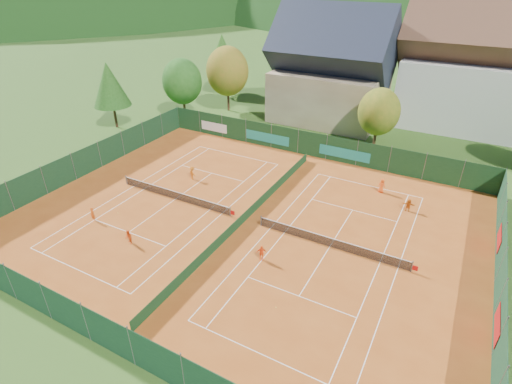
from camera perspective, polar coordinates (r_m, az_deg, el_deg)
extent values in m
plane|color=#2C5019|center=(36.22, -1.52, -4.16)|extent=(600.00, 600.00, 0.00)
cube|color=#A14917|center=(36.21, -1.52, -4.13)|extent=(40.00, 32.00, 0.01)
cube|color=white|center=(48.73, -2.72, 5.29)|extent=(10.97, 0.06, 0.00)
cube|color=white|center=(33.80, -24.23, -10.03)|extent=(10.97, 0.06, 0.00)
cube|color=white|center=(43.61, -17.07, 0.80)|extent=(0.06, 23.77, 0.00)
cube|color=white|center=(37.33, -4.87, -3.07)|extent=(0.06, 23.77, 0.00)
cube|color=white|center=(42.72, -15.75, 0.38)|extent=(0.06, 23.77, 0.00)
cube|color=white|center=(38.00, -6.61, -2.53)|extent=(0.06, 23.77, 0.00)
cube|color=white|center=(44.61, -6.34, 2.70)|extent=(8.23, 0.06, 0.00)
cube|color=white|center=(36.42, -17.73, -5.50)|extent=(8.23, 0.06, 0.00)
cube|color=white|center=(40.22, -11.45, -0.99)|extent=(0.06, 12.80, 0.00)
cube|color=white|center=(43.46, 15.69, 0.91)|extent=(10.97, 0.06, 0.00)
cube|color=white|center=(25.63, 0.95, -22.22)|extent=(10.97, 0.06, 0.00)
cube|color=white|center=(35.22, 2.05, -5.21)|extent=(0.06, 23.77, 0.00)
cube|color=white|center=(32.91, 19.65, -10.16)|extent=(0.06, 23.77, 0.00)
cube|color=white|center=(34.75, 4.08, -5.82)|extent=(0.06, 23.77, 0.00)
cube|color=white|center=(33.00, 17.31, -9.55)|extent=(0.06, 23.77, 0.00)
cube|color=white|center=(38.78, 13.63, -2.52)|extent=(8.23, 0.06, 0.00)
cube|color=white|center=(29.00, 6.16, -14.57)|extent=(8.23, 0.06, 0.00)
cube|color=white|center=(33.64, 10.49, -7.69)|extent=(0.06, 12.80, 0.00)
cylinder|color=#59595B|center=(43.99, -18.02, 1.64)|extent=(0.10, 0.10, 1.02)
cylinder|color=#59595B|center=(36.63, -3.70, -2.79)|extent=(0.10, 0.10, 1.02)
cube|color=black|center=(40.00, -11.51, -0.44)|extent=(12.80, 0.02, 0.86)
cube|color=white|center=(39.78, -11.58, 0.09)|extent=(12.80, 0.04, 0.06)
cube|color=red|center=(36.55, -3.36, -2.98)|extent=(0.40, 0.04, 0.40)
cylinder|color=#59595B|center=(35.28, 0.73, -4.14)|extent=(0.10, 0.10, 1.02)
cylinder|color=#59595B|center=(32.57, 21.37, -9.88)|extent=(0.10, 0.10, 1.02)
cube|color=black|center=(33.37, 10.56, -7.08)|extent=(12.80, 0.02, 0.86)
cube|color=white|center=(33.12, 10.63, -6.48)|extent=(12.80, 0.04, 0.06)
cube|color=red|center=(32.60, 21.79, -10.07)|extent=(0.40, 0.04, 0.40)
cube|color=#14371B|center=(35.93, -1.53, -3.47)|extent=(0.03, 28.80, 1.00)
cube|color=#13361A|center=(48.35, 8.01, 6.75)|extent=(40.00, 0.04, 3.00)
cube|color=teal|center=(50.62, 1.59, 7.74)|extent=(6.00, 0.03, 1.20)
cube|color=teal|center=(47.32, 12.48, 5.39)|extent=(6.00, 0.03, 1.20)
cube|color=silver|center=(54.46, -6.02, 9.22)|extent=(4.00, 0.03, 1.20)
cube|color=#143721|center=(26.06, -20.38, -18.56)|extent=(40.00, 0.04, 3.00)
cube|color=#13351D|center=(47.54, -23.00, 4.16)|extent=(0.04, 32.00, 3.00)
cube|color=#143721|center=(32.33, 31.54, -10.81)|extent=(0.04, 32.00, 3.00)
cube|color=#B21414|center=(29.40, 31.20, -15.90)|extent=(0.03, 3.00, 1.20)
cube|color=#B21414|center=(37.45, 31.41, -5.65)|extent=(0.03, 3.00, 1.20)
cube|color=tan|center=(61.13, 10.41, 13.48)|extent=(15.00, 12.00, 7.00)
cube|color=#1E2333|center=(59.68, 11.01, 19.46)|extent=(16.20, 12.00, 12.00)
cube|color=silver|center=(63.88, 29.00, 11.94)|extent=(20.00, 11.00, 9.00)
cube|color=brown|center=(62.50, 30.69, 18.19)|extent=(21.60, 11.00, 11.00)
cylinder|color=#432D18|center=(62.01, -10.17, 11.70)|extent=(0.36, 0.36, 2.80)
ellipsoid|color=#215A19|center=(60.92, -10.51, 15.27)|extent=(5.72, 5.72, 6.58)
cylinder|color=#4A2B1A|center=(64.38, -3.97, 12.92)|extent=(0.36, 0.36, 3.15)
ellipsoid|color=olive|center=(63.22, -4.11, 16.82)|extent=(6.44, 6.44, 7.40)
cylinder|color=#4B331A|center=(73.94, -4.65, 15.26)|extent=(0.36, 0.36, 3.50)
cone|color=#255819|center=(72.85, -4.82, 19.07)|extent=(5.60, 5.60, 6.50)
cylinder|color=#452C18|center=(52.36, 16.59, 7.28)|extent=(0.36, 0.36, 2.45)
ellipsoid|color=olive|center=(51.19, 17.16, 10.89)|extent=(5.01, 5.01, 5.76)
cylinder|color=#4C2F1B|center=(60.42, -19.46, 10.16)|extent=(0.36, 0.36, 3.15)
cone|color=#205017|center=(59.18, -20.21, 14.24)|extent=(5.04, 5.04, 5.85)
ellipsoid|color=black|center=(331.91, 28.23, 15.61)|extent=(440.00, 440.00, 242.00)
ellipsoid|color=black|center=(304.97, -23.80, 16.89)|extent=(340.00, 340.00, 204.00)
sphere|color=#CCD833|center=(39.39, -19.15, -2.85)|extent=(0.07, 0.07, 0.07)
sphere|color=#CCD833|center=(28.10, 2.87, -16.13)|extent=(0.07, 0.07, 0.07)
imported|color=#D45112|center=(38.79, -22.32, -2.96)|extent=(0.50, 0.35, 1.32)
imported|color=#EB4F14|center=(34.67, -17.73, -6.18)|extent=(0.78, 0.72, 1.30)
imported|color=orange|center=(43.31, -9.08, 2.70)|extent=(1.09, 0.85, 1.49)
imported|color=#FF5716|center=(31.37, 0.78, -8.68)|extent=(0.87, 0.69, 1.38)
imported|color=#F35415|center=(42.21, 17.52, 0.87)|extent=(0.83, 0.64, 1.51)
imported|color=#CB5C12|center=(39.89, 20.94, -1.75)|extent=(1.23, 0.58, 1.28)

